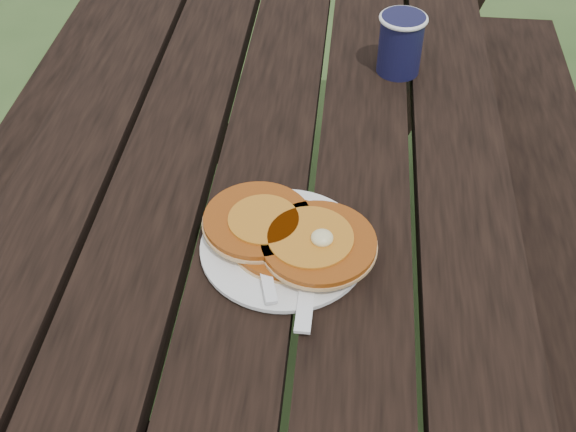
# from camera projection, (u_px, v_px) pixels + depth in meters

# --- Properties ---
(ground) EXTENTS (60.00, 60.00, 0.00)m
(ground) POSITION_uv_depth(u_px,v_px,m) (279.00, 359.00, 1.74)
(ground) COLOR #2F481E
(ground) RESTS_ON ground
(picnic_table) EXTENTS (1.36, 1.80, 0.75)m
(picnic_table) POSITION_uv_depth(u_px,v_px,m) (278.00, 256.00, 1.49)
(picnic_table) COLOR black
(picnic_table) RESTS_ON ground
(plate) EXTENTS (0.28, 0.28, 0.01)m
(plate) POSITION_uv_depth(u_px,v_px,m) (284.00, 248.00, 0.97)
(plate) COLOR white
(plate) RESTS_ON picnic_table
(pancake_stack) EXTENTS (0.24, 0.18, 0.04)m
(pancake_stack) POSITION_uv_depth(u_px,v_px,m) (289.00, 234.00, 0.96)
(pancake_stack) COLOR #A04912
(pancake_stack) RESTS_ON plate
(knife) EXTENTS (0.02, 0.18, 0.00)m
(knife) POSITION_uv_depth(u_px,v_px,m) (309.00, 276.00, 0.92)
(knife) COLOR white
(knife) RESTS_ON plate
(fork) EXTENTS (0.07, 0.16, 0.01)m
(fork) POSITION_uv_depth(u_px,v_px,m) (265.00, 270.00, 0.92)
(fork) COLOR white
(fork) RESTS_ON plate
(coffee_cup) EXTENTS (0.08, 0.08, 0.11)m
(coffee_cup) POSITION_uv_depth(u_px,v_px,m) (401.00, 41.00, 1.25)
(coffee_cup) COLOR #131335
(coffee_cup) RESTS_ON picnic_table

